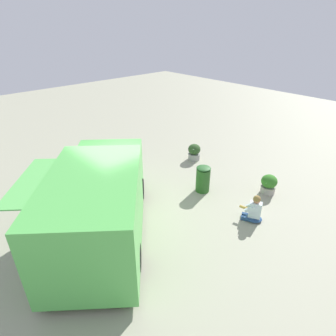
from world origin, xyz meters
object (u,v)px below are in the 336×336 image
object	(u,v)px
planter_flowering_side	(194,152)
trash_bin	(203,179)
food_truck	(101,203)
person_customer	(254,210)
planter_flowering_far	(269,184)

from	to	relation	value
planter_flowering_side	trash_bin	distance (m)	2.62
food_truck	planter_flowering_side	xyz separation A→B (m)	(1.61, -5.62, -0.73)
food_truck	person_customer	distance (m)	4.66
planter_flowering_far	trash_bin	size ratio (longest dim) A/B	0.73
person_customer	planter_flowering_side	distance (m)	4.59
food_truck	planter_flowering_side	distance (m)	5.89
food_truck	person_customer	size ratio (longest dim) A/B	6.22
planter_flowering_far	planter_flowering_side	world-z (taller)	planter_flowering_side
trash_bin	person_customer	bearing A→B (deg)	176.66
planter_flowering_side	food_truck	bearing A→B (deg)	105.94
planter_flowering_far	planter_flowering_side	bearing A→B (deg)	-0.79
person_customer	planter_flowering_far	bearing A→B (deg)	-74.03
planter_flowering_far	planter_flowering_side	size ratio (longest dim) A/B	0.98
person_customer	trash_bin	distance (m)	2.23
person_customer	planter_flowering_far	distance (m)	1.85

